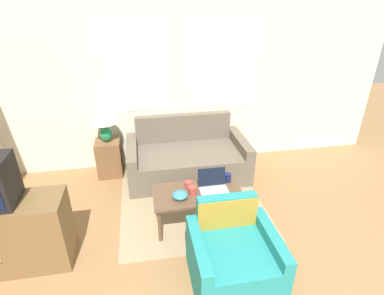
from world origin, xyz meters
TOP-DOWN VIEW (x-y plane):
  - wall_back at (-0.00, 4.22)m, footprint 6.42×0.06m
  - rug at (-0.11, 3.13)m, footprint 1.83×2.04m
  - couch at (-0.04, 3.74)m, footprint 1.75×0.93m
  - armchair at (0.06, 1.75)m, footprint 0.77×0.73m
  - tv_dresser at (-2.06, 2.33)m, footprint 1.19×0.47m
  - side_table at (-1.19, 3.94)m, footprint 0.36×0.36m
  - table_lamp at (-1.19, 3.94)m, footprint 0.38×0.38m
  - coffee_table at (-0.11, 2.59)m, footprint 1.01×0.52m
  - laptop at (0.08, 2.61)m, footprint 0.32×0.27m
  - cup_navy at (-0.19, 2.71)m, footprint 0.09×0.09m
  - cup_yellow at (0.29, 2.75)m, footprint 0.08×0.08m
  - cup_white at (-0.17, 2.58)m, footprint 0.09×0.09m
  - snack_bowl at (-0.32, 2.52)m, footprint 0.18×0.18m

SIDE VIEW (x-z plane):
  - rug at x=-0.11m, z-range 0.00..0.01m
  - couch at x=-0.04m, z-range -0.16..0.68m
  - armchair at x=0.06m, z-range -0.12..0.66m
  - side_table at x=-1.19m, z-range 0.00..0.56m
  - tv_dresser at x=-2.06m, z-range 0.00..0.75m
  - coffee_table at x=-0.11m, z-range 0.17..0.62m
  - cup_navy at x=-0.19m, z-range 0.45..0.52m
  - snack_bowl at x=-0.32m, z-range 0.45..0.53m
  - cup_white at x=-0.17m, z-range 0.45..0.54m
  - laptop at x=0.08m, z-range 0.39..0.61m
  - cup_yellow at x=0.29m, z-range 0.45..0.56m
  - table_lamp at x=-1.19m, z-range 0.65..1.16m
  - wall_back at x=0.00m, z-range 0.01..2.61m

